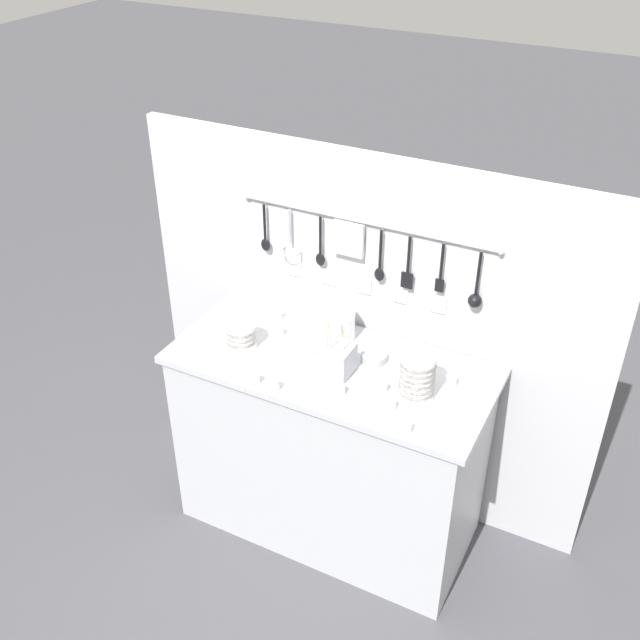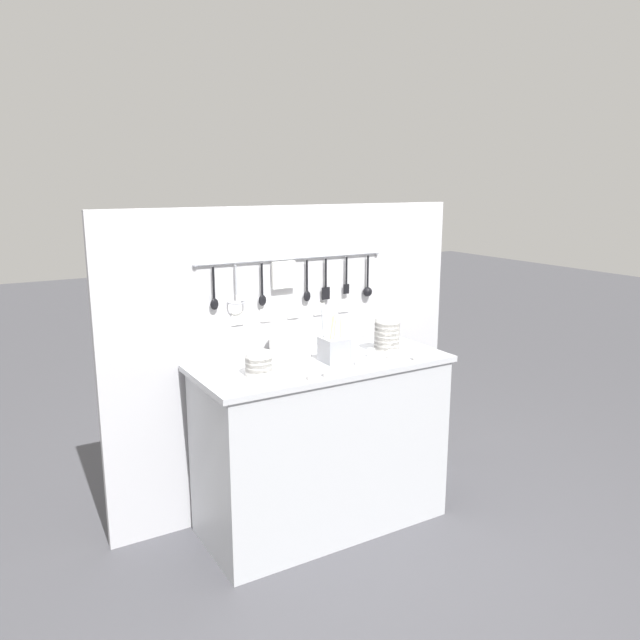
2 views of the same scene
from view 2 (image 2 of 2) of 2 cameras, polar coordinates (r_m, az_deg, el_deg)
name	(u,v)px [view 2 (image 2 of 2)]	position (r m, az deg, el deg)	size (l,w,h in m)	color
ground_plane	(321,522)	(3.64, 0.13, -17.95)	(20.00, 20.00, 0.00)	#424247
counter	(321,443)	(3.43, 0.14, -11.20)	(1.34, 0.60, 0.93)	#ADAFB5
back_wall	(292,358)	(3.57, -2.61, -3.45)	(2.14, 0.11, 1.72)	#B2B2B7
bowl_stack_wide_centre	(387,335)	(3.41, 6.14, -1.36)	(0.14, 0.14, 0.20)	white
bowl_stack_back_corner	(259,364)	(3.02, -5.64, -4.00)	(0.13, 0.13, 0.12)	white
plate_stack	(290,344)	(3.35, -2.72, -2.22)	(0.23, 0.23, 0.13)	white
steel_mixing_bowl	(336,349)	(3.42, 1.49, -2.70)	(0.11, 0.11, 0.03)	#93969E
cutlery_caddy	(334,349)	(3.23, 1.31, -2.71)	(0.13, 0.13, 0.28)	#93969E
cup_mid_row	(387,341)	(3.59, 6.18, -1.92)	(0.04, 0.04, 0.05)	white
cup_by_caddy	(328,373)	(2.99, 0.73, -4.84)	(0.04, 0.04, 0.05)	white
cup_beside_plates	(417,356)	(3.30, 8.86, -3.30)	(0.04, 0.04, 0.05)	white
cup_edge_near	(266,361)	(3.19, -5.00, -3.74)	(0.04, 0.04, 0.05)	white
cup_back_right	(312,376)	(2.95, -0.75, -5.10)	(0.04, 0.04, 0.05)	white
cup_back_left	(391,355)	(3.31, 6.52, -3.18)	(0.04, 0.04, 0.05)	white
cup_edge_far	(371,353)	(3.34, 4.70, -3.02)	(0.04, 0.04, 0.05)	white
cup_centre	(359,361)	(3.19, 3.59, -3.75)	(0.04, 0.04, 0.05)	white
cup_front_left	(244,357)	(3.27, -6.98, -3.42)	(0.04, 0.04, 0.05)	white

